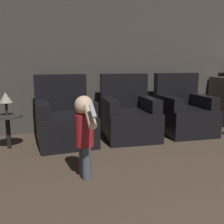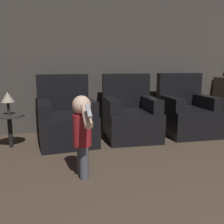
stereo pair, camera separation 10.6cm
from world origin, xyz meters
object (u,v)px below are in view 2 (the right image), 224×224
armchair_left (66,120)px  armchair_right (186,113)px  armchair_middle (130,116)px  person_toddler (82,130)px  lamp (8,98)px

armchair_left → armchair_right: 2.01m
armchair_left → armchair_middle: 1.01m
armchair_left → person_toddler: size_ratio=1.18×
person_toddler → lamp: bearing=28.8°
armchair_left → person_toddler: bearing=-90.5°
armchair_right → person_toddler: (-1.95, -1.28, 0.16)m
armchair_left → person_toddler: armchair_left is taller
armchair_right → lamp: armchair_right is taller
armchair_middle → armchair_right: (1.00, 0.00, 0.00)m
lamp → armchair_middle: bearing=1.9°
armchair_left → armchair_middle: size_ratio=1.00×
armchair_right → person_toddler: bearing=-143.8°
armchair_middle → person_toddler: armchair_middle is taller
armchair_right → lamp: (-2.80, -0.06, 0.37)m
armchair_left → lamp: armchair_left is taller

